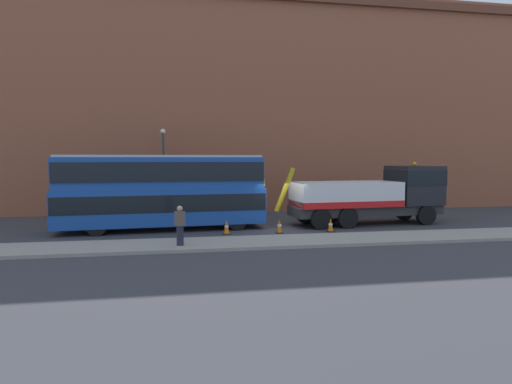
{
  "coord_description": "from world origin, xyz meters",
  "views": [
    {
      "loc": [
        -5.57,
        -23.56,
        3.85
      ],
      "look_at": [
        -1.21,
        0.58,
        2.0
      ],
      "focal_mm": 30.83,
      "sensor_mm": 36.0,
      "label": 1
    }
  ],
  "objects": [
    {
      "name": "near_kerb",
      "position": [
        0.0,
        -4.2,
        0.07
      ],
      "size": [
        60.0,
        2.8,
        0.15
      ],
      "primitive_type": "cube",
      "color": "gray",
      "rests_on": "ground_plane"
    },
    {
      "name": "ground_plane",
      "position": [
        0.0,
        0.0,
        0.0
      ],
      "size": [
        120.0,
        120.0,
        0.0
      ],
      "primitive_type": "plane",
      "color": "#38383D"
    },
    {
      "name": "recovery_tow_truck",
      "position": [
        5.84,
        0.62,
        1.76
      ],
      "size": [
        10.22,
        3.28,
        3.67
      ],
      "rotation": [
        0.0,
        0.0,
        0.07
      ],
      "color": "#2D2D2D",
      "rests_on": "ground_plane"
    },
    {
      "name": "building_facade",
      "position": [
        0.0,
        8.38,
        8.07
      ],
      "size": [
        60.0,
        1.5,
        16.0
      ],
      "color": "#935138",
      "rests_on": "ground_plane"
    },
    {
      "name": "street_lamp",
      "position": [
        -6.43,
        6.19,
        3.47
      ],
      "size": [
        0.36,
        0.36,
        5.83
      ],
      "color": "#38383D",
      "rests_on": "ground_plane"
    },
    {
      "name": "traffic_cone_near_truck",
      "position": [
        2.41,
        -1.6,
        0.34
      ],
      "size": [
        0.36,
        0.36,
        0.72
      ],
      "color": "orange",
      "rests_on": "ground_plane"
    },
    {
      "name": "traffic_cone_near_bus",
      "position": [
        -3.09,
        -1.36,
        0.34
      ],
      "size": [
        0.36,
        0.36,
        0.72
      ],
      "color": "orange",
      "rests_on": "ground_plane"
    },
    {
      "name": "traffic_cone_midway",
      "position": [
        -0.34,
        -1.49,
        0.34
      ],
      "size": [
        0.36,
        0.36,
        0.72
      ],
      "color": "orange",
      "rests_on": "ground_plane"
    },
    {
      "name": "double_decker_bus",
      "position": [
        -6.35,
        0.58,
        2.23
      ],
      "size": [
        11.17,
        3.33,
        4.06
      ],
      "rotation": [
        0.0,
        0.0,
        0.07
      ],
      "color": "#19479E",
      "rests_on": "ground_plane"
    },
    {
      "name": "pedestrian_onlooker",
      "position": [
        -5.47,
        -4.67,
        0.99
      ],
      "size": [
        0.46,
        0.47,
        1.71
      ],
      "rotation": [
        0.0,
        0.0,
        0.77
      ],
      "color": "#232333",
      "rests_on": "near_kerb"
    }
  ]
}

